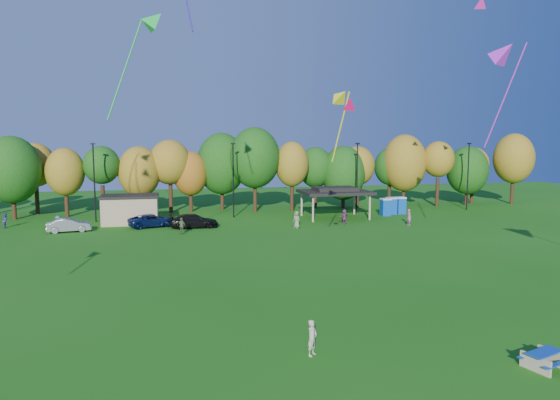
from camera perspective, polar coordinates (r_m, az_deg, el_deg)
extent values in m
plane|color=#19600F|center=(22.95, 3.12, -16.82)|extent=(160.00, 160.00, 0.00)
cylinder|color=black|center=(67.30, -28.13, -0.47)|extent=(0.50, 0.50, 3.56)
ellipsoid|color=#144C0F|center=(66.97, -28.32, 3.07)|extent=(6.62, 6.62, 8.00)
cylinder|color=black|center=(70.78, -26.01, 0.05)|extent=(0.50, 0.50, 3.79)
ellipsoid|color=olive|center=(70.47, -26.19, 3.62)|extent=(4.94, 4.94, 5.58)
cylinder|color=black|center=(66.81, -23.20, -0.36)|extent=(0.50, 0.50, 3.34)
ellipsoid|color=olive|center=(66.49, -23.35, 2.97)|extent=(4.61, 4.61, 5.88)
cylinder|color=black|center=(65.97, -19.57, -0.08)|extent=(0.50, 0.50, 3.82)
ellipsoid|color=#144C0F|center=(65.63, -19.71, 3.78)|extent=(4.43, 4.43, 4.73)
cylinder|color=black|center=(66.26, -15.69, -0.17)|extent=(0.50, 0.50, 3.25)
ellipsoid|color=olive|center=(65.94, -15.80, 3.11)|extent=(5.33, 5.33, 6.53)
cylinder|color=black|center=(66.70, -12.38, 0.28)|extent=(0.50, 0.50, 3.96)
ellipsoid|color=olive|center=(66.37, -12.47, 4.25)|extent=(5.31, 5.31, 5.82)
cylinder|color=black|center=(67.09, -10.14, -0.03)|extent=(0.50, 0.50, 3.05)
ellipsoid|color=#995914|center=(66.78, -10.21, 3.00)|extent=(4.54, 4.54, 5.87)
cylinder|color=black|center=(68.54, -6.63, 0.47)|extent=(0.50, 0.50, 3.77)
ellipsoid|color=#144C0F|center=(68.22, -6.68, 4.15)|extent=(6.69, 6.69, 8.35)
cylinder|color=black|center=(66.13, -2.87, 0.51)|extent=(0.50, 0.50, 4.28)
ellipsoid|color=#144C0F|center=(65.79, -2.90, 4.84)|extent=(6.64, 6.64, 8.01)
cylinder|color=black|center=(66.86, 1.36, 0.36)|extent=(0.50, 0.50, 3.76)
ellipsoid|color=olive|center=(66.53, 1.37, 4.12)|extent=(4.49, 4.49, 6.02)
cylinder|color=black|center=(69.86, 4.03, 0.47)|extent=(0.50, 0.50, 3.43)
ellipsoid|color=#144C0F|center=(69.55, 4.06, 3.75)|extent=(4.77, 4.77, 5.63)
cylinder|color=black|center=(70.28, 7.22, 0.28)|extent=(0.50, 0.50, 2.95)
ellipsoid|color=#144C0F|center=(69.99, 7.26, 3.08)|extent=(6.14, 6.14, 7.54)
cylinder|color=black|center=(71.49, 8.81, 0.59)|extent=(0.50, 0.50, 3.52)
ellipsoid|color=olive|center=(71.19, 8.87, 3.88)|extent=(4.78, 4.78, 5.53)
cylinder|color=black|center=(75.25, 12.37, 0.75)|extent=(0.50, 0.50, 3.39)
ellipsoid|color=#144C0F|center=(74.97, 12.44, 3.76)|extent=(4.54, 4.54, 5.46)
cylinder|color=black|center=(74.80, 13.93, 0.81)|extent=(0.50, 0.50, 3.72)
ellipsoid|color=olive|center=(74.51, 14.02, 4.13)|extent=(6.32, 6.32, 8.24)
cylinder|color=black|center=(75.11, 17.53, 0.85)|extent=(0.50, 0.50, 4.06)
ellipsoid|color=olive|center=(74.82, 17.65, 4.46)|extent=(4.50, 4.50, 5.13)
cylinder|color=black|center=(78.29, 20.53, 0.59)|extent=(0.50, 0.50, 3.05)
ellipsoid|color=#144C0F|center=(78.02, 20.64, 3.19)|extent=(5.97, 5.97, 7.05)
cylinder|color=black|center=(80.60, 21.08, 0.90)|extent=(0.50, 0.50, 3.55)
ellipsoid|color=olive|center=(80.33, 21.20, 3.85)|extent=(4.60, 4.60, 4.99)
cylinder|color=black|center=(82.32, 24.99, 1.02)|extent=(0.50, 0.50, 4.07)
ellipsoid|color=olive|center=(82.05, 25.15, 4.32)|extent=(5.83, 5.83, 7.42)
cylinder|color=black|center=(60.98, -20.45, 1.82)|extent=(0.16, 0.16, 9.00)
cube|color=black|center=(60.80, -20.62, 6.04)|extent=(0.50, 0.25, 0.18)
cylinder|color=black|center=(60.93, -5.36, 2.20)|extent=(0.16, 0.16, 9.00)
cube|color=black|center=(60.75, -5.41, 6.43)|extent=(0.50, 0.25, 0.18)
cylinder|color=black|center=(64.95, 8.79, 2.42)|extent=(0.16, 0.16, 9.00)
cube|color=black|center=(64.79, 8.86, 6.39)|extent=(0.50, 0.25, 0.18)
cylinder|color=black|center=(72.36, 20.67, 2.49)|extent=(0.16, 0.16, 9.00)
cube|color=black|center=(72.22, 20.82, 6.05)|extent=(0.50, 0.25, 0.18)
cube|color=tan|center=(58.89, -16.73, -1.14)|extent=(6.00, 4.00, 3.00)
cube|color=black|center=(58.71, -16.78, 0.43)|extent=(6.30, 4.30, 0.25)
cylinder|color=tan|center=(57.63, 3.80, -1.04)|extent=(0.24, 0.24, 3.00)
cylinder|color=tan|center=(59.99, 10.22, -0.83)|extent=(0.24, 0.24, 3.00)
cylinder|color=tan|center=(62.40, 2.49, -0.45)|extent=(0.24, 0.24, 3.00)
cylinder|color=tan|center=(64.59, 8.50, -0.27)|extent=(0.24, 0.24, 3.00)
cube|color=black|center=(60.87, 6.30, 0.91)|extent=(8.20, 6.20, 0.35)
cube|color=black|center=(60.84, 6.31, 1.28)|extent=(5.00, 3.50, 0.45)
cube|color=#0E4DB6|center=(63.87, 11.95, -0.87)|extent=(1.10, 1.10, 2.00)
cube|color=silver|center=(63.74, 11.97, 0.10)|extent=(1.15, 1.15, 0.18)
cube|color=#0E4DB6|center=(65.33, 12.62, -0.73)|extent=(1.10, 1.10, 2.00)
cube|color=silver|center=(65.20, 12.64, 0.22)|extent=(1.15, 1.15, 0.18)
cube|color=#0E4DB6|center=(65.98, 13.60, -0.68)|extent=(1.10, 1.10, 2.00)
cube|color=silver|center=(65.85, 13.63, 0.26)|extent=(1.15, 1.15, 0.18)
cube|color=tan|center=(23.32, 27.16, -16.30)|extent=(0.49, 1.28, 0.65)
cube|color=tan|center=(24.25, 28.72, -15.50)|extent=(0.49, 1.28, 0.65)
cube|color=#1342A6|center=(23.65, 28.01, -15.10)|extent=(1.75, 1.12, 0.05)
cube|color=#1342A6|center=(23.49, 29.16, -16.05)|extent=(1.62, 0.69, 0.05)
cube|color=#1342A6|center=(24.03, 26.80, -15.41)|extent=(1.62, 0.69, 0.05)
imported|color=beige|center=(22.22, 3.70, -15.44)|extent=(0.67, 0.67, 1.57)
imported|color=gray|center=(55.48, -22.98, -2.67)|extent=(4.48, 2.19, 1.41)
imported|color=#0C1A48|center=(55.90, -14.37, -2.29)|extent=(5.55, 3.68, 1.42)
imported|color=black|center=(54.41, -9.82, -2.37)|extent=(5.20, 2.19, 1.50)
imported|color=#BC588A|center=(57.11, 14.53, -1.91)|extent=(0.54, 0.72, 1.80)
imported|color=#738A5E|center=(53.46, 1.91, -2.25)|extent=(0.97, 1.08, 1.85)
imported|color=#446997|center=(56.63, -24.04, -2.46)|extent=(1.10, 0.73, 1.58)
imported|color=#627447|center=(50.79, -11.20, -2.93)|extent=(1.03, 0.95, 1.69)
imported|color=#41418F|center=(61.04, -28.85, -2.07)|extent=(0.61, 0.78, 1.61)
imported|color=#9B4081|center=(56.63, 7.37, -1.90)|extent=(1.52, 1.28, 1.65)
cone|color=#CA0B4F|center=(29.10, 7.93, 10.91)|extent=(1.01, 1.24, 1.09)
cone|color=green|center=(35.33, -14.09, 19.30)|extent=(2.13, 1.78, 1.85)
cylinder|color=green|center=(35.33, -17.34, 14.00)|extent=(2.44, 0.67, 6.61)
cone|color=#D32AE1|center=(44.33, 24.23, 15.10)|extent=(3.02, 3.24, 2.62)
cylinder|color=#D32AE1|center=(41.52, 24.31, 10.71)|extent=(1.56, 2.47, 7.55)
cone|color=yellow|center=(36.17, 7.00, 11.70)|extent=(1.70, 1.92, 1.63)
cylinder|color=yellow|center=(34.54, 6.92, 8.20)|extent=(0.72, 1.73, 4.73)
cone|color=#F829AA|center=(46.87, 21.98, 20.28)|extent=(1.51, 1.76, 1.51)
cylinder|color=#321C9D|center=(37.28, -10.54, 21.04)|extent=(0.73, 1.36, 3.79)
cone|color=red|center=(53.67, 23.96, 14.73)|extent=(1.48, 1.54, 1.23)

